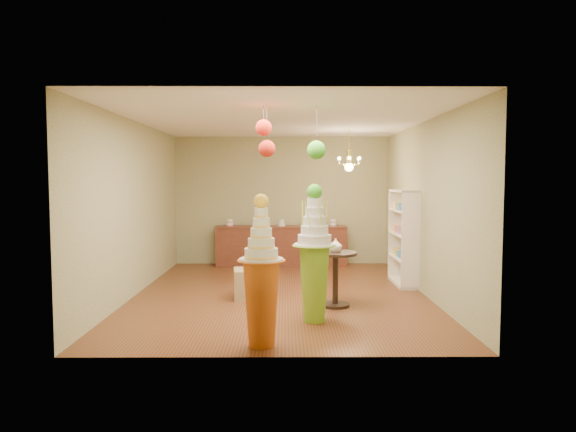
{
  "coord_description": "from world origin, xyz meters",
  "views": [
    {
      "loc": [
        0.09,
        -8.88,
        1.98
      ],
      "look_at": [
        0.14,
        0.0,
        1.36
      ],
      "focal_mm": 32.0,
      "sensor_mm": 36.0,
      "label": 1
    }
  ],
  "objects_px": {
    "pedestal_orange": "(261,289)",
    "sideboard": "(281,245)",
    "round_table": "(335,271)",
    "pedestal_green": "(314,265)"
  },
  "relations": [
    {
      "from": "pedestal_orange",
      "to": "pedestal_green",
      "type": "bearing_deg",
      "value": 56.88
    },
    {
      "from": "pedestal_orange",
      "to": "sideboard",
      "type": "height_order",
      "value": "pedestal_orange"
    },
    {
      "from": "sideboard",
      "to": "round_table",
      "type": "xyz_separation_m",
      "value": [
        0.88,
        -3.9,
        0.08
      ]
    },
    {
      "from": "pedestal_orange",
      "to": "round_table",
      "type": "xyz_separation_m",
      "value": [
        1.07,
        1.92,
        -0.13
      ]
    },
    {
      "from": "pedestal_green",
      "to": "sideboard",
      "type": "distance_m",
      "value": 4.8
    },
    {
      "from": "pedestal_orange",
      "to": "round_table",
      "type": "relative_size",
      "value": 2.11
    },
    {
      "from": "pedestal_green",
      "to": "round_table",
      "type": "distance_m",
      "value": 0.97
    },
    {
      "from": "sideboard",
      "to": "pedestal_green",
      "type": "bearing_deg",
      "value": -84.05
    },
    {
      "from": "pedestal_green",
      "to": "pedestal_orange",
      "type": "bearing_deg",
      "value": -123.12
    },
    {
      "from": "pedestal_green",
      "to": "sideboard",
      "type": "bearing_deg",
      "value": 95.95
    }
  ]
}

